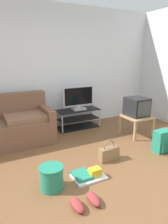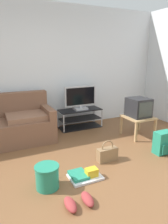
{
  "view_description": "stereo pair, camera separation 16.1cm",
  "coord_description": "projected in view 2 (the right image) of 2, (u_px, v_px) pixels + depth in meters",
  "views": [
    {
      "loc": [
        -1.16,
        -2.01,
        1.62
      ],
      "look_at": [
        0.51,
        1.15,
        0.64
      ],
      "focal_mm": 33.18,
      "sensor_mm": 36.0,
      "label": 1
    },
    {
      "loc": [
        -1.02,
        -2.09,
        1.62
      ],
      "look_at": [
        0.51,
        1.15,
        0.64
      ],
      "focal_mm": 33.18,
      "sensor_mm": 36.0,
      "label": 2
    }
  ],
  "objects": [
    {
      "name": "crt_tv",
      "position": [
        139.0,
        107.0,
        4.19
      ],
      "size": [
        0.4,
        0.43,
        0.38
      ],
      "color": "#232326",
      "rests_on": "side_table"
    },
    {
      "name": "flat_tv",
      "position": [
        80.0,
        98.0,
        4.64
      ],
      "size": [
        0.74,
        0.22,
        0.54
      ],
      "color": "#B2B2B7",
      "rests_on": "tv_stand"
    },
    {
      "name": "wall_back",
      "position": [
        37.0,
        69.0,
        4.45
      ],
      "size": [
        9.0,
        0.1,
        2.7
      ],
      "primitive_type": "cube",
      "color": "silver",
      "rests_on": "ground_plane"
    },
    {
      "name": "tv_stand",
      "position": [
        80.0,
        118.0,
        4.78
      ],
      "size": [
        0.97,
        0.42,
        0.43
      ],
      "color": "black",
      "rests_on": "ground_plane"
    },
    {
      "name": "floor_tray",
      "position": [
        85.0,
        175.0,
        2.83
      ],
      "size": [
        0.44,
        0.33,
        0.14
      ],
      "color": "silver",
      "rests_on": "ground_plane"
    },
    {
      "name": "sneakers_pair",
      "position": [
        79.0,
        202.0,
        2.31
      ],
      "size": [
        0.34,
        0.28,
        0.09
      ],
      "color": "#993333",
      "rests_on": "ground_plane"
    },
    {
      "name": "ground_plane",
      "position": [
        86.0,
        186.0,
        2.67
      ],
      "size": [
        9.0,
        9.8,
        0.02
      ],
      "primitive_type": "cube",
      "color": "brown"
    },
    {
      "name": "handbag",
      "position": [
        107.0,
        154.0,
        3.28
      ],
      "size": [
        0.33,
        0.13,
        0.34
      ],
      "rotation": [
        0.0,
        0.0,
        0.01
      ],
      "color": "olive",
      "rests_on": "ground_plane"
    },
    {
      "name": "cleaning_bucket",
      "position": [
        47.0,
        176.0,
        2.59
      ],
      "size": [
        0.31,
        0.31,
        0.3
      ],
      "color": "#238466",
      "rests_on": "ground_plane"
    },
    {
      "name": "backpack",
      "position": [
        163.0,
        143.0,
        3.52
      ],
      "size": [
        0.31,
        0.26,
        0.39
      ],
      "rotation": [
        0.0,
        0.0,
        0.21
      ],
      "color": "#238466",
      "rests_on": "ground_plane"
    },
    {
      "name": "side_table",
      "position": [
        138.0,
        119.0,
        4.24
      ],
      "size": [
        0.54,
        0.54,
        0.42
      ],
      "color": "tan",
      "rests_on": "ground_plane"
    }
  ]
}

